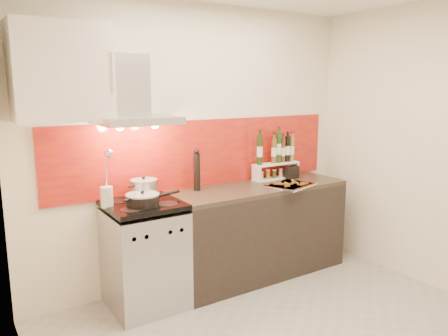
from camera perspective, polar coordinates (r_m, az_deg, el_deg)
back_wall at (r=4.15m, az=-3.38°, el=3.00°), size 3.40×0.02×2.60m
left_wall at (r=2.27m, az=-23.69°, el=-4.28°), size 0.02×2.80×2.60m
right_wall at (r=4.35m, az=26.53°, el=2.25°), size 0.02×2.80×2.60m
backsplash at (r=4.18m, az=-2.69°, el=1.94°), size 3.00×0.02×0.64m
range_stove at (r=3.80m, az=-10.29°, el=-11.28°), size 0.60×0.60×0.91m
counter at (r=4.37m, az=4.48°, el=-8.09°), size 1.80×0.60×0.90m
range_hood at (r=3.67m, az=-11.84°, el=8.73°), size 0.62×0.50×0.61m
upper_cabinet at (r=3.49m, az=-20.50°, el=11.62°), size 0.70×0.35×0.72m
stock_pot at (r=3.75m, az=-10.41°, el=-2.73°), size 0.23×0.23×0.20m
saute_pan at (r=3.56m, az=-10.47°, el=-4.06°), size 0.51×0.27×0.12m
utensil_jar at (r=3.58m, az=-15.03°, el=-2.81°), size 0.10×0.15×0.47m
pepper_mill at (r=4.01m, az=-3.57°, el=-0.33°), size 0.06×0.06×0.39m
step_shelf at (r=4.55m, az=6.91°, el=1.25°), size 0.52×0.14×0.49m
caddy_box at (r=4.61m, az=8.80°, el=-0.63°), size 0.16×0.08×0.14m
baking_tray at (r=4.24m, az=8.67°, el=-2.21°), size 0.53×0.46×0.03m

